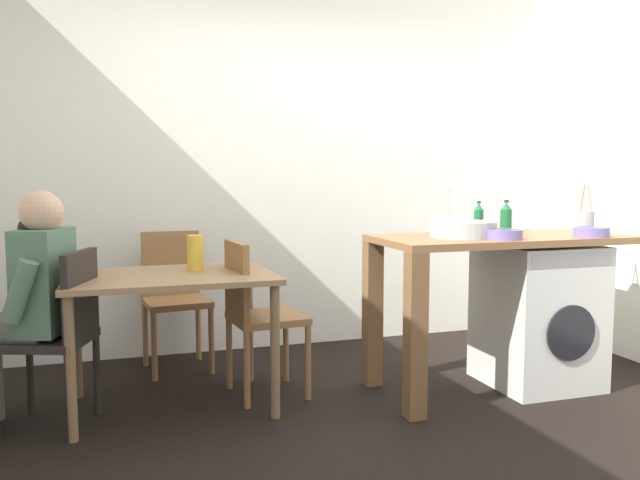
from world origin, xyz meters
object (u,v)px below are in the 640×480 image
seated_person (28,296)px  vase (195,253)px  chair_spare_by_wall (174,292)px  mixing_bowl (504,234)px  dining_table (170,292)px  bottle_tall_green (479,218)px  utensil_crock (585,221)px  washing_machine (538,315)px  bottle_squat_brown (506,218)px  chair_person_seat (61,329)px  chair_opposite (255,309)px  colander (592,231)px

seated_person → vase: (0.85, 0.17, 0.17)m
chair_spare_by_wall → mixing_bowl: (1.68, -1.24, 0.44)m
dining_table → mixing_bowl: size_ratio=5.46×
bottle_tall_green → utensil_crock: bearing=-18.7°
seated_person → dining_table: bearing=-64.6°
seated_person → vase: bearing=-59.0°
washing_machine → bottle_tall_green: bottle_tall_green is taller
chair_spare_by_wall → utensil_crock: (2.43, -0.99, 0.48)m
chair_spare_by_wall → dining_table: bearing=77.5°
washing_machine → bottle_squat_brown: bearing=145.2°
bottle_squat_brown → mixing_bowl: size_ratio=1.01×
dining_table → utensil_crock: (2.53, -0.22, 0.35)m
chair_person_seat → seated_person: bearing=90.0°
bottle_squat_brown → mixing_bowl: (-0.22, -0.31, -0.06)m
bottle_tall_green → vase: bottle_tall_green is taller
chair_person_seat → washing_machine: size_ratio=1.05×
chair_opposite → vase: bearing=-105.3°
mixing_bowl → chair_spare_by_wall: bearing=143.5°
bottle_tall_green → bottle_squat_brown: (0.10, -0.15, 0.00)m
chair_person_seat → colander: bearing=-77.5°
chair_opposite → colander: 1.99m
chair_opposite → colander: bearing=68.7°
chair_spare_by_wall → bottle_tall_green: size_ratio=4.66×
washing_machine → mixing_bowl: bearing=-152.8°
bottle_squat_brown → chair_spare_by_wall: bearing=153.9°
seated_person → bottle_tall_green: 2.62m
chair_spare_by_wall → utensil_crock: bearing=152.1°
chair_spare_by_wall → bottle_squat_brown: bearing=148.2°
colander → vase: (-2.20, 0.59, -0.11)m
dining_table → chair_spare_by_wall: bearing=83.2°
mixing_bowl → colander: same height
mixing_bowl → utensil_crock: 0.79m
seated_person → mixing_bowl: 2.52m
chair_person_seat → chair_opposite: (1.03, 0.17, 0.00)m
dining_table → chair_person_seat: (-0.55, -0.13, -0.14)m
dining_table → utensil_crock: bearing=-5.0°
bottle_squat_brown → vase: bearing=172.1°
utensil_crock → chair_person_seat: bearing=178.2°
seated_person → utensil_crock: (3.23, -0.15, 0.32)m
dining_table → colander: colander is taller
chair_opposite → bottle_squat_brown: bearing=77.1°
chair_person_seat → vase: 0.81m
chair_person_seat → bottle_squat_brown: 2.59m
colander → bottle_tall_green: bearing=132.9°
chair_person_seat → chair_opposite: size_ratio=1.00×
bottle_squat_brown → vase: 1.87m
utensil_crock → chair_opposite: bearing=172.7°
dining_table → utensil_crock: size_ratio=3.67×
vase → colander: bearing=-15.0°
bottle_squat_brown → bottle_tall_green: bearing=122.7°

